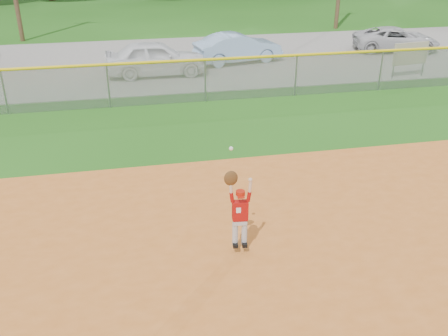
# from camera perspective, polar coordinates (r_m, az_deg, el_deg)

# --- Properties ---
(ground) EXTENTS (120.00, 120.00, 0.00)m
(ground) POSITION_cam_1_polar(r_m,az_deg,el_deg) (9.33, 8.42, -11.97)
(ground) COLOR #205C15
(ground) RESTS_ON ground
(parking_strip) EXTENTS (44.00, 10.00, 0.03)m
(parking_strip) POSITION_cam_1_polar(r_m,az_deg,el_deg) (23.70, -4.58, 12.17)
(parking_strip) COLOR gray
(parking_strip) RESTS_ON ground
(car_white_a) EXTENTS (4.15, 1.70, 1.41)m
(car_white_a) POSITION_cam_1_polar(r_m,az_deg,el_deg) (21.19, -7.79, 12.34)
(car_white_a) COLOR white
(car_white_a) RESTS_ON parking_strip
(car_blue) EXTENTS (4.13, 2.10, 1.30)m
(car_blue) POSITION_cam_1_polar(r_m,az_deg,el_deg) (23.09, 1.60, 13.56)
(car_blue) COLOR #96BAE0
(car_blue) RESTS_ON parking_strip
(car_white_b) EXTENTS (4.40, 2.66, 1.14)m
(car_white_b) POSITION_cam_1_polar(r_m,az_deg,el_deg) (26.69, 19.08, 13.75)
(car_white_b) COLOR silver
(car_white_b) RESTS_ON parking_strip
(sponsor_sign) EXTENTS (1.62, 0.27, 1.45)m
(sponsor_sign) POSITION_cam_1_polar(r_m,az_deg,el_deg) (21.96, 20.54, 12.05)
(sponsor_sign) COLOR gray
(sponsor_sign) RESTS_ON ground
(outfield_fence) EXTENTS (40.06, 0.10, 1.55)m
(outfield_fence) POSITION_cam_1_polar(r_m,az_deg,el_deg) (17.73, -2.15, 10.33)
(outfield_fence) COLOR gray
(outfield_fence) RESTS_ON ground
(ballplayer) EXTENTS (0.53, 0.24, 2.06)m
(ballplayer) POSITION_cam_1_polar(r_m,az_deg,el_deg) (9.24, 1.69, -4.74)
(ballplayer) COLOR silver
(ballplayer) RESTS_ON ground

